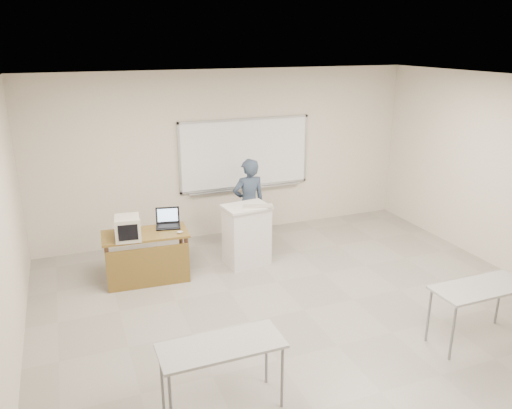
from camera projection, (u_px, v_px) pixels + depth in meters
name	position (u px, v px, depth m)	size (l,w,h in m)	color
floor	(338.00, 346.00, 5.96)	(7.00, 8.00, 0.01)	gray
whiteboard	(245.00, 154.00, 9.10)	(2.48, 0.10, 1.31)	white
student_desks	(417.00, 363.00, 4.55)	(4.40, 2.20, 0.73)	#ACABA6
instructor_desk	(147.00, 250.00, 7.37)	(1.25, 0.63, 0.75)	brown
podium	(247.00, 235.00, 8.00)	(0.71, 0.52, 0.99)	silver
crt_monitor	(128.00, 228.00, 7.15)	(0.36, 0.41, 0.34)	#B6B09B
laptop	(167.00, 223.00, 7.64)	(0.36, 0.33, 0.27)	black
mouse	(180.00, 232.00, 7.38)	(0.10, 0.06, 0.04)	#A6A7AC
keyboard	(258.00, 206.00, 7.79)	(0.46, 0.15, 0.03)	#B6B09B
presenter	(249.00, 204.00, 8.57)	(0.58, 0.38, 1.58)	black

